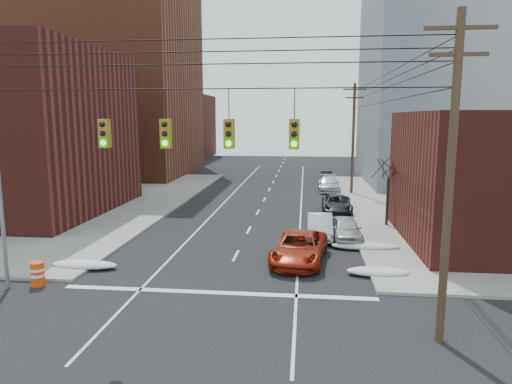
% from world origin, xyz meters
% --- Properties ---
extents(ground, '(160.00, 160.00, 0.00)m').
position_xyz_m(ground, '(0.00, 0.00, 0.00)').
color(ground, black).
rests_on(ground, ground).
extents(building_brick_tall, '(24.00, 20.00, 30.00)m').
position_xyz_m(building_brick_tall, '(-24.00, 48.00, 15.00)').
color(building_brick_tall, brown).
rests_on(building_brick_tall, ground).
extents(building_brick_far, '(22.00, 18.00, 12.00)m').
position_xyz_m(building_brick_far, '(-26.00, 74.00, 6.00)').
color(building_brick_far, '#531D19').
rests_on(building_brick_far, ground).
extents(building_office, '(22.00, 20.00, 25.00)m').
position_xyz_m(building_office, '(22.00, 44.00, 12.50)').
color(building_office, gray).
rests_on(building_office, ground).
extents(building_glass, '(20.00, 18.00, 22.00)m').
position_xyz_m(building_glass, '(24.00, 70.00, 11.00)').
color(building_glass, gray).
rests_on(building_glass, ground).
extents(utility_pole_right, '(2.20, 0.28, 11.00)m').
position_xyz_m(utility_pole_right, '(8.50, 3.00, 5.78)').
color(utility_pole_right, '#473323').
rests_on(utility_pole_right, ground).
extents(utility_pole_far, '(2.20, 0.28, 11.00)m').
position_xyz_m(utility_pole_far, '(8.50, 34.00, 5.78)').
color(utility_pole_far, '#473323').
rests_on(utility_pole_far, ground).
extents(traffic_signals, '(17.00, 0.42, 2.02)m').
position_xyz_m(traffic_signals, '(0.10, 2.97, 7.17)').
color(traffic_signals, black).
rests_on(traffic_signals, ground).
extents(bare_tree, '(2.09, 2.20, 4.93)m').
position_xyz_m(bare_tree, '(9.59, 20.00, 2.32)').
color(bare_tree, black).
rests_on(bare_tree, ground).
extents(snow_nw, '(3.50, 1.08, 0.42)m').
position_xyz_m(snow_nw, '(-7.40, 9.00, 0.21)').
color(snow_nw, silver).
rests_on(snow_nw, ground).
extents(snow_ne, '(3.00, 1.08, 0.42)m').
position_xyz_m(snow_ne, '(7.40, 9.50, 0.21)').
color(snow_ne, silver).
rests_on(snow_ne, ground).
extents(snow_east_far, '(4.00, 1.08, 0.42)m').
position_xyz_m(snow_east_far, '(7.40, 14.00, 0.21)').
color(snow_east_far, silver).
rests_on(snow_east_far, ground).
extents(red_pickup, '(3.32, 5.92, 1.56)m').
position_xyz_m(red_pickup, '(3.56, 11.32, 0.78)').
color(red_pickup, maroon).
rests_on(red_pickup, ground).
extents(parked_car_a, '(1.97, 4.47, 1.49)m').
position_xyz_m(parked_car_a, '(6.40, 15.92, 0.75)').
color(parked_car_a, silver).
rests_on(parked_car_a, ground).
extents(parked_car_b, '(1.63, 4.52, 1.48)m').
position_xyz_m(parked_car_b, '(4.80, 16.52, 0.74)').
color(parked_car_b, silver).
rests_on(parked_car_b, ground).
extents(parked_car_c, '(2.48, 5.18, 1.42)m').
position_xyz_m(parked_car_c, '(6.40, 24.49, 0.71)').
color(parked_car_c, black).
rests_on(parked_car_c, ground).
extents(parked_car_d, '(2.20, 5.32, 1.54)m').
position_xyz_m(parked_car_d, '(6.32, 35.67, 0.77)').
color(parked_car_d, silver).
rests_on(parked_car_d, ground).
extents(parked_car_e, '(2.14, 4.27, 1.40)m').
position_xyz_m(parked_car_e, '(6.40, 35.43, 0.70)').
color(parked_car_e, maroon).
rests_on(parked_car_e, ground).
extents(parked_car_f, '(1.45, 3.86, 1.26)m').
position_xyz_m(parked_car_f, '(6.40, 43.59, 0.63)').
color(parked_car_f, black).
rests_on(parked_car_f, ground).
extents(lot_car_a, '(3.87, 2.01, 1.22)m').
position_xyz_m(lot_car_a, '(-15.33, 19.13, 0.76)').
color(lot_car_a, silver).
rests_on(lot_car_a, sidewalk_nw).
extents(lot_car_b, '(5.70, 4.26, 1.44)m').
position_xyz_m(lot_car_b, '(-14.92, 25.07, 0.87)').
color(lot_car_b, '#BCBBC1').
rests_on(lot_car_b, sidewalk_nw).
extents(lot_car_d, '(4.02, 2.67, 1.27)m').
position_xyz_m(lot_car_d, '(-19.60, 26.96, 0.79)').
color(lot_car_d, '#9D9DA2').
rests_on(lot_car_d, sidewalk_nw).
extents(construction_barrel, '(0.80, 0.80, 1.10)m').
position_xyz_m(construction_barrel, '(-8.36, 6.50, 0.57)').
color(construction_barrel, '#E3480B').
rests_on(construction_barrel, ground).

